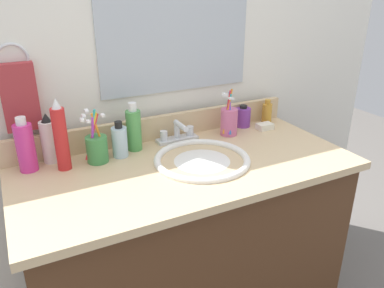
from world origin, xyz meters
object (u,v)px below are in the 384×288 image
(faucet, at_px, (178,134))
(bottle_oil_amber, at_px, (267,113))
(bottle_cream_purple, at_px, (243,117))
(bottle_spray_red, at_px, (61,137))
(soap_bar, at_px, (265,126))
(cup_pink, at_px, (229,120))
(bottle_soap_pink, at_px, (26,147))
(hand_towel, at_px, (20,97))
(bottle_lotion_white, at_px, (49,140))
(bottle_gel_clear, at_px, (120,141))
(cup_green, at_px, (97,147))
(bottle_toner_green, at_px, (134,129))

(faucet, distance_m, bottle_oil_amber, 0.42)
(bottle_cream_purple, bearing_deg, faucet, -175.63)
(bottle_spray_red, height_order, soap_bar, bottle_spray_red)
(faucet, relative_size, soap_bar, 2.50)
(faucet, distance_m, bottle_cream_purple, 0.31)
(bottle_oil_amber, relative_size, cup_pink, 0.56)
(bottle_soap_pink, distance_m, soap_bar, 0.91)
(hand_towel, height_order, bottle_cream_purple, hand_towel)
(faucet, relative_size, bottle_soap_pink, 0.88)
(hand_towel, distance_m, bottle_lotion_white, 0.16)
(bottle_gel_clear, relative_size, bottle_cream_purple, 1.41)
(hand_towel, bearing_deg, soap_bar, -8.16)
(bottle_soap_pink, relative_size, bottle_spray_red, 0.76)
(bottle_soap_pink, relative_size, bottle_oil_amber, 1.75)
(bottle_soap_pink, bearing_deg, bottle_spray_red, -21.56)
(bottle_oil_amber, xyz_separation_m, soap_bar, (-0.05, -0.06, -0.03))
(bottle_lotion_white, height_order, bottle_cream_purple, bottle_lotion_white)
(bottle_oil_amber, xyz_separation_m, cup_green, (-0.74, -0.05, 0.01))
(bottle_lotion_white, relative_size, bottle_oil_amber, 1.66)
(bottle_lotion_white, relative_size, bottle_cream_purple, 1.89)
(bottle_gel_clear, relative_size, bottle_spray_red, 0.54)
(faucet, distance_m, bottle_soap_pink, 0.53)
(bottle_toner_green, relative_size, cup_green, 0.94)
(cup_green, bearing_deg, bottle_gel_clear, 4.37)
(hand_towel, relative_size, bottle_toner_green, 1.25)
(bottle_oil_amber, height_order, bottle_toner_green, bottle_toner_green)
(bottle_soap_pink, xyz_separation_m, bottle_toner_green, (0.36, 0.00, -0.00))
(cup_pink, bearing_deg, bottle_oil_amber, 10.28)
(bottle_cream_purple, xyz_separation_m, bottle_spray_red, (-0.74, -0.07, 0.07))
(bottle_gel_clear, xyz_separation_m, cup_pink, (0.44, 0.00, 0.00))
(bottle_oil_amber, height_order, soap_bar, bottle_oil_amber)
(faucet, xyz_separation_m, bottle_soap_pink, (-0.53, -0.00, 0.05))
(bottle_soap_pink, height_order, bottle_cream_purple, bottle_soap_pink)
(bottle_toner_green, bearing_deg, bottle_gel_clear, -152.23)
(bottle_toner_green, bearing_deg, bottle_spray_red, -170.16)
(bottle_soap_pink, xyz_separation_m, cup_pink, (0.74, -0.03, -0.02))
(faucet, xyz_separation_m, cup_pink, (0.21, -0.03, 0.03))
(bottle_gel_clear, xyz_separation_m, bottle_toner_green, (0.06, 0.03, 0.02))
(faucet, height_order, cup_green, cup_green)
(bottle_toner_green, bearing_deg, cup_pink, -4.63)
(bottle_gel_clear, distance_m, bottle_oil_amber, 0.66)
(bottle_gel_clear, distance_m, soap_bar, 0.61)
(bottle_soap_pink, height_order, bottle_spray_red, bottle_spray_red)
(bottle_cream_purple, bearing_deg, bottle_lotion_white, 179.41)
(bottle_gel_clear, bearing_deg, faucet, 8.12)
(bottle_toner_green, distance_m, soap_bar, 0.55)
(cup_green, bearing_deg, bottle_cream_purple, 5.77)
(bottle_soap_pink, bearing_deg, soap_bar, -2.84)
(hand_towel, xyz_separation_m, cup_pink, (0.72, -0.11, -0.16))
(bottle_oil_amber, bearing_deg, bottle_lotion_white, 178.47)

